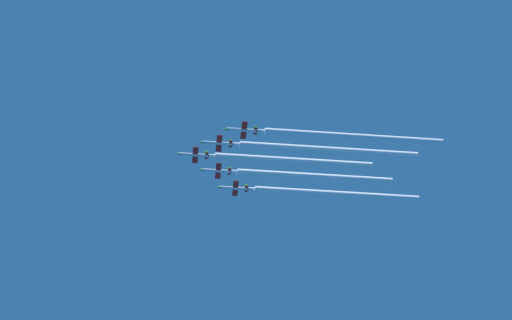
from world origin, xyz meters
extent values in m
cylinder|color=silver|center=(-0.07, 5.12, 225.95)|extent=(1.10, 9.47, 1.10)
cone|color=#198C33|center=(-0.07, 10.65, 225.95)|extent=(1.04, 1.59, 1.04)
ellipsoid|color=#332D14|center=(-0.07, 7.21, 226.41)|extent=(0.60, 2.19, 0.49)
cube|color=red|center=(-0.07, 4.65, 225.86)|extent=(7.97, 1.89, 0.12)
cube|color=red|center=(-0.07, 0.83, 225.95)|extent=(3.39, 1.10, 0.12)
cube|color=#198C33|center=(-0.07, 0.91, 227.34)|extent=(0.10, 1.30, 1.69)
cylinder|color=black|center=(-0.07, 0.14, 225.95)|extent=(0.82, 0.60, 0.82)
cylinder|color=silver|center=(-6.94, -2.57, 225.47)|extent=(1.10, 9.47, 1.10)
cone|color=#198C33|center=(-6.94, 2.96, 225.47)|extent=(1.04, 1.59, 1.04)
ellipsoid|color=#332D14|center=(-6.94, -0.48, 225.94)|extent=(0.60, 2.19, 0.49)
cube|color=red|center=(-6.94, -3.04, 225.39)|extent=(7.97, 1.89, 0.12)
cube|color=red|center=(-6.94, -6.86, 225.47)|extent=(3.39, 1.10, 0.12)
cube|color=#198C33|center=(-6.94, -6.78, 226.87)|extent=(0.10, 1.30, 1.69)
cylinder|color=black|center=(-6.94, -7.55, 225.47)|extent=(0.82, 0.60, 0.82)
cylinder|color=silver|center=(7.00, -3.13, 225.76)|extent=(1.10, 9.47, 1.10)
cone|color=#198C33|center=(7.00, 2.40, 225.76)|extent=(1.04, 1.59, 1.04)
ellipsoid|color=#332D14|center=(7.00, -1.04, 226.22)|extent=(0.60, 2.19, 0.49)
cube|color=red|center=(7.00, -3.60, 225.67)|extent=(7.97, 1.89, 0.12)
cube|color=red|center=(7.00, -7.42, 225.76)|extent=(3.39, 1.10, 0.12)
cube|color=#198C33|center=(7.00, -7.34, 227.15)|extent=(0.10, 1.30, 1.69)
cylinder|color=black|center=(7.00, -8.11, 225.76)|extent=(0.82, 0.60, 0.82)
cylinder|color=silver|center=(-15.01, -10.27, 224.36)|extent=(1.10, 9.47, 1.10)
cone|color=#198C33|center=(-15.01, -4.74, 224.36)|extent=(1.04, 1.59, 1.04)
ellipsoid|color=#332D14|center=(-15.01, -8.19, 224.83)|extent=(0.60, 2.19, 0.49)
cube|color=red|center=(-15.01, -10.75, 224.28)|extent=(7.97, 1.89, 0.12)
cube|color=red|center=(-15.01, -14.57, 224.36)|extent=(3.39, 1.10, 0.12)
cube|color=#198C33|center=(-15.01, -14.49, 225.76)|extent=(0.10, 1.30, 1.69)
cylinder|color=black|center=(-15.01, -15.26, 224.36)|extent=(0.82, 0.60, 0.82)
cylinder|color=silver|center=(14.31, -9.64, 224.70)|extent=(1.10, 9.47, 1.10)
cone|color=#198C33|center=(14.31, -4.11, 224.70)|extent=(1.04, 1.59, 1.04)
ellipsoid|color=#332D14|center=(14.31, -7.55, 225.16)|extent=(0.60, 2.19, 0.49)
cube|color=red|center=(14.31, -10.11, 224.62)|extent=(7.97, 1.89, 0.12)
cube|color=red|center=(14.31, -13.93, 224.70)|extent=(3.39, 1.10, 0.12)
cube|color=#198C33|center=(14.31, -13.85, 226.09)|extent=(0.10, 1.30, 1.69)
cylinder|color=black|center=(14.31, -14.62, 224.70)|extent=(0.82, 0.60, 0.82)
cylinder|color=white|center=(-0.07, -23.46, 225.95)|extent=(1.24, 47.11, 1.24)
cylinder|color=white|center=(-0.07, -29.12, 225.95)|extent=(2.35, 54.17, 2.35)
cylinder|color=white|center=(-6.94, -33.96, 225.47)|extent=(1.24, 52.71, 1.24)
cylinder|color=white|center=(-6.94, -40.28, 225.47)|extent=(2.35, 60.62, 2.35)
cylinder|color=white|center=(7.00, -31.75, 225.76)|extent=(1.24, 47.17, 1.24)
cylinder|color=white|center=(7.00, -37.41, 225.76)|extent=(2.35, 54.25, 2.35)
cylinder|color=white|center=(-15.01, -41.17, 224.36)|extent=(1.24, 51.73, 1.24)
cylinder|color=white|center=(-15.01, -47.38, 224.36)|extent=(2.35, 59.49, 2.35)
cylinder|color=white|center=(14.31, -40.09, 224.70)|extent=(1.24, 50.83, 1.24)
cylinder|color=white|center=(14.31, -46.18, 224.70)|extent=(2.35, 58.45, 2.35)
camera|label=1|loc=(-235.12, 4.99, 2.90)|focal=66.84mm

